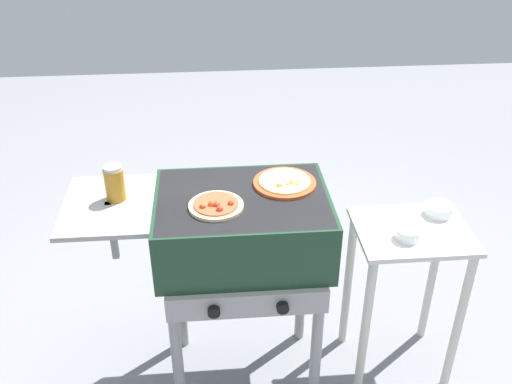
# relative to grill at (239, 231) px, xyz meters

# --- Properties ---
(ground_plane) EXTENTS (8.00, 8.00, 0.00)m
(ground_plane) POSITION_rel_grill_xyz_m (0.01, 0.00, -0.76)
(ground_plane) COLOR gray
(grill) EXTENTS (0.96, 0.53, 0.90)m
(grill) POSITION_rel_grill_xyz_m (0.00, 0.00, 0.00)
(grill) COLOR #193823
(grill) RESTS_ON ground_plane
(pizza_cheese) EXTENTS (0.24, 0.24, 0.04)m
(pizza_cheese) POSITION_rel_grill_xyz_m (0.18, 0.08, 0.15)
(pizza_cheese) COLOR #C64723
(pizza_cheese) RESTS_ON grill
(pizza_pepperoni) EXTENTS (0.19, 0.19, 0.03)m
(pizza_pepperoni) POSITION_rel_grill_xyz_m (-0.08, -0.06, 0.15)
(pizza_pepperoni) COLOR beige
(pizza_pepperoni) RESTS_ON grill
(sauce_jar) EXTENTS (0.07, 0.07, 0.13)m
(sauce_jar) POSITION_rel_grill_xyz_m (-0.44, 0.03, 0.21)
(sauce_jar) COLOR #B77A1E
(sauce_jar) RESTS_ON grill
(prep_table) EXTENTS (0.44, 0.36, 0.72)m
(prep_table) POSITION_rel_grill_xyz_m (0.67, 0.00, -0.24)
(prep_table) COLOR beige
(prep_table) RESTS_ON ground_plane
(topping_bowl_near) EXTENTS (0.09, 0.09, 0.04)m
(topping_bowl_near) POSITION_rel_grill_xyz_m (0.63, -0.06, -0.01)
(topping_bowl_near) COLOR silver
(topping_bowl_near) RESTS_ON prep_table
(topping_bowl_far) EXTENTS (0.11, 0.11, 0.04)m
(topping_bowl_far) POSITION_rel_grill_xyz_m (0.81, 0.10, -0.01)
(topping_bowl_far) COLOR silver
(topping_bowl_far) RESTS_ON prep_table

